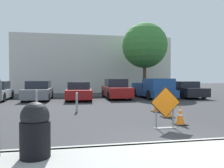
% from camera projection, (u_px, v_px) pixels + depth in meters
% --- Properties ---
extents(ground_plane, '(96.00, 96.00, 0.00)m').
position_uv_depth(ground_plane, '(108.00, 102.00, 15.05)').
color(ground_plane, '#333335').
extents(sidewalk_strip, '(30.45, 2.37, 0.14)m').
position_uv_depth(sidewalk_strip, '(208.00, 163.00, 4.06)').
color(sidewalk_strip, '#999993').
rests_on(sidewalk_strip, ground_plane).
extents(curb_lip, '(30.45, 0.20, 0.14)m').
position_uv_depth(curb_lip, '(178.00, 144.00, 5.22)').
color(curb_lip, '#999993').
rests_on(curb_lip, ground_plane).
extents(road_closed_sign, '(1.03, 0.20, 1.38)m').
position_uv_depth(road_closed_sign, '(165.00, 106.00, 7.10)').
color(road_closed_sign, black).
rests_on(road_closed_sign, ground_plane).
extents(traffic_cone_nearest, '(0.42, 0.42, 0.71)m').
position_uv_depth(traffic_cone_nearest, '(180.00, 115.00, 7.70)').
color(traffic_cone_nearest, black).
rests_on(traffic_cone_nearest, ground_plane).
extents(traffic_cone_second, '(0.48, 0.48, 0.73)m').
position_uv_depth(traffic_cone_second, '(167.00, 109.00, 9.16)').
color(traffic_cone_second, black).
rests_on(traffic_cone_second, ground_plane).
extents(traffic_cone_third, '(0.45, 0.45, 0.60)m').
position_uv_depth(traffic_cone_third, '(156.00, 106.00, 10.67)').
color(traffic_cone_third, black).
rests_on(traffic_cone_third, ground_plane).
extents(parked_car_second, '(1.89, 4.23, 1.43)m').
position_uv_depth(parked_car_second, '(39.00, 91.00, 16.42)').
color(parked_car_second, slate).
rests_on(parked_car_second, ground_plane).
extents(parked_car_third, '(2.02, 4.51, 1.35)m').
position_uv_depth(parked_car_third, '(79.00, 91.00, 16.57)').
color(parked_car_third, maroon).
rests_on(parked_car_third, ground_plane).
extents(parked_car_fourth, '(1.83, 4.53, 1.58)m').
position_uv_depth(parked_car_fourth, '(116.00, 89.00, 17.70)').
color(parked_car_fourth, maroon).
rests_on(parked_car_fourth, ground_plane).
extents(pickup_truck, '(2.22, 5.45, 1.61)m').
position_uv_depth(pickup_truck, '(154.00, 89.00, 17.70)').
color(pickup_truck, navy).
rests_on(pickup_truck, ground_plane).
extents(parked_car_fifth, '(2.11, 4.68, 1.37)m').
position_uv_depth(parked_car_fifth, '(185.00, 90.00, 18.63)').
color(parked_car_fifth, black).
rests_on(parked_car_fifth, ground_plane).
extents(trash_bin, '(0.57, 0.57, 1.06)m').
position_uv_depth(trash_bin, '(35.00, 130.00, 4.15)').
color(trash_bin, black).
rests_on(trash_bin, sidewalk_strip).
extents(bollard_nearest, '(0.12, 0.12, 0.95)m').
position_uv_depth(bollard_nearest, '(77.00, 101.00, 10.68)').
color(bollard_nearest, gray).
rests_on(bollard_nearest, ground_plane).
extents(bollard_second, '(0.12, 0.12, 1.07)m').
position_uv_depth(bollard_second, '(37.00, 101.00, 10.34)').
color(bollard_second, gray).
rests_on(bollard_second, ground_plane).
extents(building_facade_backdrop, '(18.01, 5.00, 6.44)m').
position_uv_depth(building_facade_backdrop, '(93.00, 65.00, 26.77)').
color(building_facade_backdrop, beige).
rests_on(building_facade_backdrop, ground_plane).
extents(street_tree_behind_lot, '(4.39, 4.39, 7.01)m').
position_uv_depth(street_tree_behind_lot, '(145.00, 46.00, 21.21)').
color(street_tree_behind_lot, '#513823').
rests_on(street_tree_behind_lot, ground_plane).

